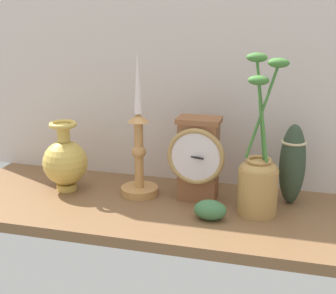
{
  "coord_description": "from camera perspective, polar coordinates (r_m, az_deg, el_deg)",
  "views": [
    {
      "loc": [
        29.67,
        -103.3,
        46.52
      ],
      "look_at": [
        1.31,
        0.0,
        14.0
      ],
      "focal_mm": 54.33,
      "sensor_mm": 36.0,
      "label": 1
    }
  ],
  "objects": [
    {
      "name": "ground_plane",
      "position": [
        1.18,
        -0.62,
        -7.06
      ],
      "size": [
        100.0,
        36.0,
        2.4
      ],
      "primitive_type": "cube",
      "color": "brown"
    },
    {
      "name": "back_wall",
      "position": [
        1.26,
        1.68,
        10.5
      ],
      "size": [
        120.0,
        2.0,
        65.0
      ],
      "primitive_type": "cube",
      "color": "silver",
      "rests_on": "ground_plane"
    },
    {
      "name": "mantel_clock",
      "position": [
        1.17,
        3.37,
        -1.23
      ],
      "size": [
        13.27,
        7.86,
        19.57
      ],
      "color": "brown",
      "rests_on": "ground_plane"
    },
    {
      "name": "candlestick_tall_left",
      "position": [
        1.2,
        -3.28,
        -0.8
      ],
      "size": [
        9.01,
        9.01,
        34.73
      ],
      "color": "tan",
      "rests_on": "ground_plane"
    },
    {
      "name": "brass_vase_bulbous",
      "position": [
        1.26,
        -11.47,
        -1.56
      ],
      "size": [
        10.91,
        10.91,
        17.21
      ],
      "color": "gold",
      "rests_on": "ground_plane"
    },
    {
      "name": "brass_vase_jar",
      "position": [
        1.12,
        10.09,
        -3.3
      ],
      "size": [
        9.36,
        8.71,
        34.81
      ],
      "color": "#B3874A",
      "rests_on": "ground_plane"
    },
    {
      "name": "tall_ceramic_vase",
      "position": [
        1.18,
        13.78,
        -1.84
      ],
      "size": [
        5.88,
        5.88,
        18.77
      ],
      "color": "#31412F",
      "rests_on": "ground_plane"
    },
    {
      "name": "ivy_sprig",
      "position": [
        1.1,
        4.75,
        -7.04
      ],
      "size": [
        7.06,
        4.94,
        4.32
      ],
      "color": "#407346",
      "rests_on": "ground_plane"
    }
  ]
}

